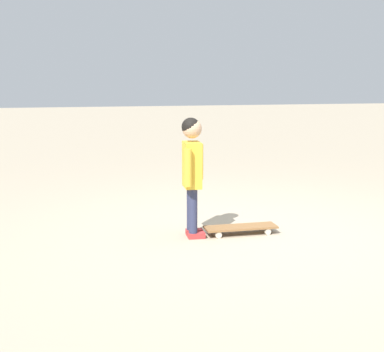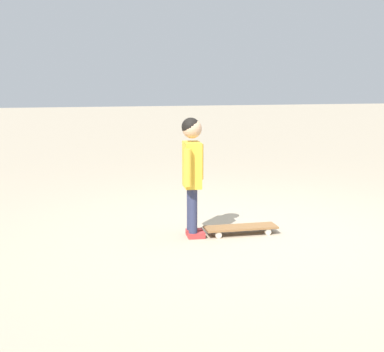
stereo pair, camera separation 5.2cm
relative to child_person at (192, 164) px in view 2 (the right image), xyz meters
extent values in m
plane|color=tan|center=(-0.13, -0.59, -0.66)|extent=(50.00, 50.00, 0.00)
cylinder|color=#2D3351|center=(0.05, 0.00, -0.42)|extent=(0.08, 0.08, 0.42)
cube|color=#B73333|center=(0.05, -0.03, -0.63)|extent=(0.09, 0.16, 0.05)
cylinder|color=#2D3351|center=(-0.05, 0.01, -0.42)|extent=(0.08, 0.08, 0.42)
cube|color=#B73333|center=(-0.06, -0.02, -0.63)|extent=(0.09, 0.16, 0.05)
cube|color=gold|center=(0.00, 0.00, -0.01)|extent=(0.25, 0.16, 0.40)
cylinder|color=gold|center=(0.15, -0.11, -0.01)|extent=(0.06, 0.06, 0.32)
cylinder|color=gold|center=(-0.15, 0.07, -0.01)|extent=(0.06, 0.06, 0.32)
sphere|color=tan|center=(0.00, 0.00, 0.31)|extent=(0.17, 0.17, 0.17)
sphere|color=black|center=(0.00, 0.01, 0.32)|extent=(0.16, 0.16, 0.16)
cube|color=olive|center=(-0.04, -0.45, -0.59)|extent=(0.21, 0.67, 0.02)
cube|color=#B7B7BC|center=(-0.05, -0.68, -0.61)|extent=(0.11, 0.03, 0.02)
cube|color=#B7B7BC|center=(-0.03, -0.22, -0.61)|extent=(0.11, 0.03, 0.02)
cylinder|color=beige|center=(0.03, -0.68, -0.63)|extent=(0.03, 0.06, 0.06)
cylinder|color=beige|center=(-0.12, -0.67, -0.63)|extent=(0.03, 0.06, 0.06)
cylinder|color=beige|center=(0.04, -0.22, -0.63)|extent=(0.03, 0.06, 0.06)
cylinder|color=beige|center=(-0.11, -0.21, -0.63)|extent=(0.03, 0.06, 0.06)
camera|label=1|loc=(-4.37, 1.17, 0.71)|focal=49.19mm
camera|label=2|loc=(-4.39, 1.12, 0.71)|focal=49.19mm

